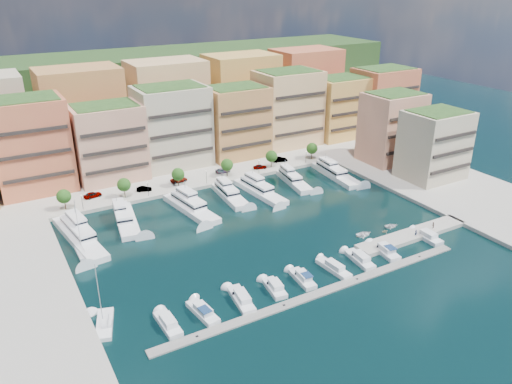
% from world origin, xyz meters
% --- Properties ---
extents(ground, '(400.00, 400.00, 0.00)m').
position_xyz_m(ground, '(0.00, 0.00, 0.00)').
color(ground, black).
rests_on(ground, ground).
extents(north_quay, '(220.00, 64.00, 2.00)m').
position_xyz_m(north_quay, '(0.00, 62.00, 0.00)').
color(north_quay, '#9E998E').
rests_on(north_quay, ground).
extents(east_quay, '(34.00, 76.00, 2.00)m').
position_xyz_m(east_quay, '(62.00, -8.00, 0.00)').
color(east_quay, '#9E998E').
rests_on(east_quay, ground).
extents(hillside, '(240.00, 40.00, 58.00)m').
position_xyz_m(hillside, '(0.00, 110.00, 0.00)').
color(hillside, '#1E3516').
rests_on(hillside, ground).
extents(south_pontoon, '(72.00, 2.20, 0.35)m').
position_xyz_m(south_pontoon, '(-3.00, -30.00, 0.00)').
color(south_pontoon, gray).
rests_on(south_pontoon, ground).
extents(finger_pier, '(32.00, 5.00, 2.00)m').
position_xyz_m(finger_pier, '(30.00, -22.00, 0.00)').
color(finger_pier, '#9E998E').
rests_on(finger_pier, ground).
extents(apartment_1, '(20.00, 16.50, 26.80)m').
position_xyz_m(apartment_1, '(-44.00, 51.99, 14.31)').
color(apartment_1, '#CA6E43').
rests_on(apartment_1, north_quay).
extents(apartment_2, '(20.00, 15.50, 22.80)m').
position_xyz_m(apartment_2, '(-23.00, 49.99, 12.31)').
color(apartment_2, '#E8A282').
rests_on(apartment_2, north_quay).
extents(apartment_3, '(22.00, 16.50, 25.80)m').
position_xyz_m(apartment_3, '(-2.00, 51.99, 13.81)').
color(apartment_3, '#C6B599').
rests_on(apartment_3, north_quay).
extents(apartment_4, '(20.00, 15.50, 23.80)m').
position_xyz_m(apartment_4, '(20.00, 49.99, 12.81)').
color(apartment_4, '#B58643').
rests_on(apartment_4, north_quay).
extents(apartment_5, '(22.00, 16.50, 26.80)m').
position_xyz_m(apartment_5, '(42.00, 51.99, 14.31)').
color(apartment_5, '#F2BB80').
rests_on(apartment_5, north_quay).
extents(apartment_6, '(20.00, 15.50, 22.80)m').
position_xyz_m(apartment_6, '(64.00, 49.99, 12.31)').
color(apartment_6, gold).
rests_on(apartment_6, north_quay).
extents(apartment_7, '(22.00, 16.50, 24.80)m').
position_xyz_m(apartment_7, '(84.00, 47.99, 13.31)').
color(apartment_7, '#CA6E43').
rests_on(apartment_7, north_quay).
extents(apartment_east_a, '(18.00, 14.50, 22.80)m').
position_xyz_m(apartment_east_a, '(62.00, 19.99, 12.31)').
color(apartment_east_a, '#E8A282').
rests_on(apartment_east_a, east_quay).
extents(apartment_east_b, '(18.00, 14.50, 20.80)m').
position_xyz_m(apartment_east_b, '(62.00, 1.99, 11.31)').
color(apartment_east_b, '#C6B599').
rests_on(apartment_east_b, east_quay).
extents(backblock_1, '(26.00, 18.00, 30.00)m').
position_xyz_m(backblock_1, '(-25.00, 74.00, 16.00)').
color(backblock_1, '#B58643').
rests_on(backblock_1, north_quay).
extents(backblock_2, '(26.00, 18.00, 30.00)m').
position_xyz_m(backblock_2, '(5.00, 74.00, 16.00)').
color(backblock_2, '#F2BB80').
rests_on(backblock_2, north_quay).
extents(backblock_3, '(26.00, 18.00, 30.00)m').
position_xyz_m(backblock_3, '(35.00, 74.00, 16.00)').
color(backblock_3, gold).
rests_on(backblock_3, north_quay).
extents(backblock_4, '(26.00, 18.00, 30.00)m').
position_xyz_m(backblock_4, '(65.00, 74.00, 16.00)').
color(backblock_4, '#CA6E43').
rests_on(backblock_4, north_quay).
extents(tree_0, '(3.80, 3.80, 5.65)m').
position_xyz_m(tree_0, '(-40.00, 33.50, 4.74)').
color(tree_0, '#473323').
rests_on(tree_0, north_quay).
extents(tree_1, '(3.80, 3.80, 5.65)m').
position_xyz_m(tree_1, '(-24.00, 33.50, 4.74)').
color(tree_1, '#473323').
rests_on(tree_1, north_quay).
extents(tree_2, '(3.80, 3.80, 5.65)m').
position_xyz_m(tree_2, '(-8.00, 33.50, 4.74)').
color(tree_2, '#473323').
rests_on(tree_2, north_quay).
extents(tree_3, '(3.80, 3.80, 5.65)m').
position_xyz_m(tree_3, '(8.00, 33.50, 4.74)').
color(tree_3, '#473323').
rests_on(tree_3, north_quay).
extents(tree_4, '(3.80, 3.80, 5.65)m').
position_xyz_m(tree_4, '(24.00, 33.50, 4.74)').
color(tree_4, '#473323').
rests_on(tree_4, north_quay).
extents(tree_5, '(3.80, 3.80, 5.65)m').
position_xyz_m(tree_5, '(40.00, 33.50, 4.74)').
color(tree_5, '#473323').
rests_on(tree_5, north_quay).
extents(lamppost_0, '(0.30, 0.30, 4.20)m').
position_xyz_m(lamppost_0, '(-36.00, 31.20, 3.83)').
color(lamppost_0, black).
rests_on(lamppost_0, north_quay).
extents(lamppost_1, '(0.30, 0.30, 4.20)m').
position_xyz_m(lamppost_1, '(-18.00, 31.20, 3.83)').
color(lamppost_1, black).
rests_on(lamppost_1, north_quay).
extents(lamppost_2, '(0.30, 0.30, 4.20)m').
position_xyz_m(lamppost_2, '(0.00, 31.20, 3.83)').
color(lamppost_2, black).
rests_on(lamppost_2, north_quay).
extents(lamppost_3, '(0.30, 0.30, 4.20)m').
position_xyz_m(lamppost_3, '(18.00, 31.20, 3.83)').
color(lamppost_3, black).
rests_on(lamppost_3, north_quay).
extents(lamppost_4, '(0.30, 0.30, 4.20)m').
position_xyz_m(lamppost_4, '(36.00, 31.20, 3.83)').
color(lamppost_4, black).
rests_on(lamppost_4, north_quay).
extents(yacht_0, '(8.11, 26.66, 7.30)m').
position_xyz_m(yacht_0, '(-40.21, 16.97, 1.21)').
color(yacht_0, white).
rests_on(yacht_0, ground).
extents(yacht_1, '(7.72, 20.16, 7.30)m').
position_xyz_m(yacht_1, '(-27.94, 19.94, 1.09)').
color(yacht_1, white).
rests_on(yacht_1, ground).
extents(yacht_2, '(7.99, 22.70, 7.30)m').
position_xyz_m(yacht_2, '(-10.79, 18.82, 1.21)').
color(yacht_2, white).
rests_on(yacht_2, ground).
extents(yacht_3, '(5.78, 18.18, 7.30)m').
position_xyz_m(yacht_3, '(2.13, 20.80, 1.21)').
color(yacht_3, white).
rests_on(yacht_3, ground).
extents(yacht_4, '(6.41, 21.87, 7.30)m').
position_xyz_m(yacht_4, '(10.89, 19.07, 1.09)').
color(yacht_4, white).
rests_on(yacht_4, ground).
extents(yacht_5, '(6.84, 18.34, 7.30)m').
position_xyz_m(yacht_5, '(23.90, 20.79, 1.21)').
color(yacht_5, white).
rests_on(yacht_5, ground).
extents(yacht_6, '(6.97, 22.06, 7.30)m').
position_xyz_m(yacht_6, '(38.44, 19.06, 1.21)').
color(yacht_6, white).
rests_on(yacht_6, ground).
extents(cruiser_0, '(2.88, 8.16, 2.55)m').
position_xyz_m(cruiser_0, '(-33.26, -24.59, 0.55)').
color(cruiser_0, white).
rests_on(cruiser_0, ground).
extents(cruiser_1, '(3.57, 8.71, 2.66)m').
position_xyz_m(cruiser_1, '(-26.43, -24.61, 0.57)').
color(cruiser_1, white).
rests_on(cruiser_1, ground).
extents(cruiser_2, '(3.81, 9.46, 2.55)m').
position_xyz_m(cruiser_2, '(-18.32, -24.60, 0.55)').
color(cruiser_2, white).
rests_on(cruiser_2, ground).
extents(cruiser_3, '(3.61, 7.47, 2.55)m').
position_xyz_m(cruiser_3, '(-10.72, -24.58, 0.55)').
color(cruiser_3, white).
rests_on(cruiser_3, ground).
extents(cruiser_4, '(3.28, 7.97, 2.66)m').
position_xyz_m(cruiser_4, '(-3.96, -24.60, 0.57)').
color(cruiser_4, white).
rests_on(cruiser_4, ground).
extents(cruiser_5, '(3.07, 9.29, 2.55)m').
position_xyz_m(cruiser_5, '(4.11, -24.60, 0.55)').
color(cruiser_5, white).
rests_on(cruiser_5, ground).
extents(cruiser_6, '(3.63, 8.87, 2.55)m').
position_xyz_m(cruiser_6, '(11.36, -24.59, 0.55)').
color(cruiser_6, white).
rests_on(cruiser_6, ground).
extents(cruiser_7, '(3.86, 8.67, 2.66)m').
position_xyz_m(cruiser_7, '(18.73, -24.61, 0.57)').
color(cruiser_7, white).
rests_on(cruiser_7, ground).
extents(cruiser_9, '(3.09, 8.09, 2.55)m').
position_xyz_m(cruiser_9, '(32.23, -24.59, 0.55)').
color(cruiser_9, white).
rests_on(cruiser_9, ground).
extents(sailboat_0, '(5.35, 9.25, 13.20)m').
position_xyz_m(sailboat_0, '(-43.12, -18.89, 0.31)').
color(sailboat_0, white).
rests_on(sailboat_0, ground).
extents(sailboat_2, '(2.78, 9.60, 13.20)m').
position_xyz_m(sailboat_2, '(-40.83, 10.27, 0.31)').
color(sailboat_2, white).
rests_on(sailboat_2, ground).
extents(tender_1, '(1.74, 1.55, 0.84)m').
position_xyz_m(tender_1, '(25.74, -17.16, 0.42)').
color(tender_1, beige).
rests_on(tender_1, ground).
extents(tender_2, '(3.94, 3.15, 0.73)m').
position_xyz_m(tender_2, '(29.20, -15.86, 0.36)').
color(tender_2, silver).
rests_on(tender_2, ground).
extents(tender_0, '(4.27, 3.16, 0.85)m').
position_xyz_m(tender_0, '(20.24, -15.82, 0.43)').
color(tender_0, white).
rests_on(tender_0, ground).
extents(tender_3, '(1.78, 1.64, 0.79)m').
position_xyz_m(tender_3, '(34.49, -19.00, 0.39)').
color(tender_3, beige).
rests_on(tender_3, ground).
extents(car_0, '(5.30, 3.02, 1.70)m').
position_xyz_m(car_0, '(-31.92, 37.78, 1.85)').
color(car_0, gray).
rests_on(car_0, north_quay).
extents(car_1, '(4.57, 2.82, 1.42)m').
position_xyz_m(car_1, '(-18.03, 34.94, 1.71)').
color(car_1, gray).
rests_on(car_1, north_quay).
extents(car_2, '(5.38, 2.81, 1.44)m').
position_xyz_m(car_2, '(-6.68, 36.60, 1.72)').
color(car_2, gray).
rests_on(car_2, north_quay).
extents(car_3, '(5.01, 2.04, 1.45)m').
position_xyz_m(car_3, '(8.20, 36.96, 1.73)').
color(car_3, gray).
rests_on(car_3, north_quay).
extents(car_4, '(4.59, 2.72, 1.46)m').
position_xyz_m(car_4, '(20.07, 34.06, 1.73)').
color(car_4, gray).
rests_on(car_4, north_quay).
extents(car_5, '(5.28, 2.88, 1.65)m').
position_xyz_m(car_5, '(29.15, 36.42, 1.82)').
color(car_5, gray).
rests_on(car_5, north_quay).
extents(person_0, '(0.48, 0.66, 1.68)m').
position_xyz_m(person_0, '(29.48, -23.45, 1.84)').
color(person_0, '#232B47').
rests_on(person_0, finger_pier).
extents(person_1, '(0.95, 0.85, 1.60)m').
position_xyz_m(person_1, '(36.16, -22.59, 1.80)').
color(person_1, '#49342C').
rests_on(person_1, finger_pier).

